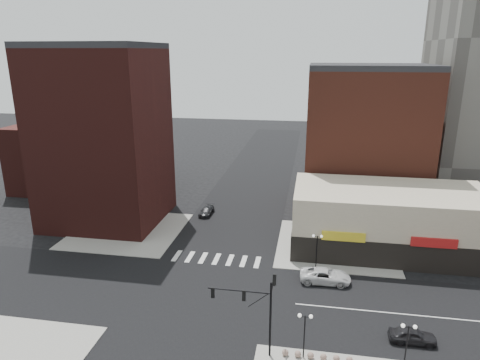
# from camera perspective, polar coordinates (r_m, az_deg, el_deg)

# --- Properties ---
(ground) EXTENTS (240.00, 240.00, 0.00)m
(ground) POSITION_cam_1_polar(r_m,az_deg,el_deg) (46.84, -5.33, -15.01)
(ground) COLOR black
(ground) RESTS_ON ground
(road_ew) EXTENTS (200.00, 14.00, 0.02)m
(road_ew) POSITION_cam_1_polar(r_m,az_deg,el_deg) (46.84, -5.33, -15.00)
(road_ew) COLOR black
(road_ew) RESTS_ON ground
(road_ns) EXTENTS (14.00, 200.00, 0.02)m
(road_ns) POSITION_cam_1_polar(r_m,az_deg,el_deg) (46.84, -5.33, -15.00)
(road_ns) COLOR black
(road_ns) RESTS_ON ground
(sidewalk_nw) EXTENTS (15.00, 15.00, 0.12)m
(sidewalk_nw) POSITION_cam_1_polar(r_m,az_deg,el_deg) (63.55, -14.72, -6.54)
(sidewalk_nw) COLOR gray
(sidewalk_nw) RESTS_ON ground
(sidewalk_ne) EXTENTS (15.00, 15.00, 0.12)m
(sidewalk_ne) POSITION_cam_1_polar(r_m,az_deg,el_deg) (58.39, 12.55, -8.52)
(sidewalk_ne) COLOR gray
(sidewalk_ne) RESTS_ON ground
(building_nw) EXTENTS (16.00, 15.00, 25.00)m
(building_nw) POSITION_cam_1_polar(r_m,az_deg,el_deg) (65.34, -17.71, 5.30)
(building_nw) COLOR #3C1613
(building_nw) RESTS_ON ground
(building_nw_low) EXTENTS (20.00, 18.00, 12.00)m
(building_nw_low) POSITION_cam_1_polar(r_m,az_deg,el_deg) (86.12, -20.41, 3.23)
(building_nw_low) COLOR #3C1613
(building_nw_low) RESTS_ON ground
(building_ne_midrise) EXTENTS (18.00, 15.00, 22.00)m
(building_ne_midrise) POSITION_cam_1_polar(r_m,az_deg,el_deg) (69.67, 16.33, 4.83)
(building_ne_midrise) COLOR maroon
(building_ne_midrise) RESTS_ON ground
(building_ne_row) EXTENTS (24.20, 12.20, 8.00)m
(building_ne_row) POSITION_cam_1_polar(r_m,az_deg,el_deg) (58.33, 19.14, -5.63)
(building_ne_row) COLOR beige
(building_ne_row) RESTS_ON ground
(traffic_signal) EXTENTS (5.59, 3.09, 7.77)m
(traffic_signal) POSITION_cam_1_polar(r_m,az_deg,el_deg) (36.48, 2.61, -15.85)
(traffic_signal) COLOR black
(traffic_signal) RESTS_ON ground
(street_lamp_se_a) EXTENTS (1.22, 0.32, 4.16)m
(street_lamp_se_a) POSITION_cam_1_polar(r_m,az_deg,el_deg) (37.09, 8.64, -18.54)
(street_lamp_se_a) COLOR black
(street_lamp_se_a) RESTS_ON sidewalk_se
(street_lamp_se_b) EXTENTS (1.22, 0.32, 4.16)m
(street_lamp_se_b) POSITION_cam_1_polar(r_m,az_deg,el_deg) (37.97, 21.47, -18.72)
(street_lamp_se_b) COLOR black
(street_lamp_se_b) RESTS_ON sidewalk_se
(street_lamp_ne) EXTENTS (1.22, 0.32, 4.16)m
(street_lamp_ne) POSITION_cam_1_polar(r_m,az_deg,el_deg) (51.03, 10.24, -8.21)
(street_lamp_ne) COLOR black
(street_lamp_ne) RESTS_ON sidewalk_ne
(bollard_row) EXTENTS (5.80, 0.55, 0.55)m
(bollard_row) POSITION_cam_1_polar(r_m,az_deg,el_deg) (38.85, 10.23, -22.11)
(bollard_row) COLOR #87665D
(bollard_row) RESTS_ON sidewalk_se
(white_suv) EXTENTS (5.63, 2.69, 1.55)m
(white_suv) POSITION_cam_1_polar(r_m,az_deg,el_deg) (49.43, 11.31, -12.42)
(white_suv) COLOR silver
(white_suv) RESTS_ON ground
(dark_sedan_east) EXTENTS (4.06, 1.66, 1.38)m
(dark_sedan_east) POSITION_cam_1_polar(r_m,az_deg,el_deg) (42.73, 22.02, -18.67)
(dark_sedan_east) COLOR black
(dark_sedan_east) RESTS_ON ground
(dark_sedan_north) EXTENTS (1.90, 4.30, 1.23)m
(dark_sedan_north) POSITION_cam_1_polar(r_m,az_deg,el_deg) (67.36, -4.48, -4.15)
(dark_sedan_north) COLOR black
(dark_sedan_north) RESTS_ON ground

